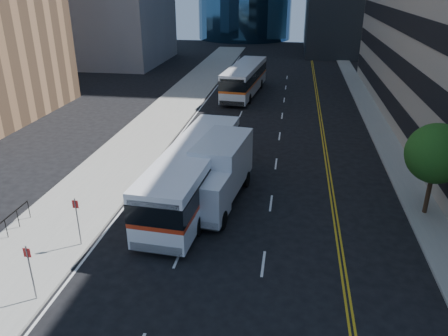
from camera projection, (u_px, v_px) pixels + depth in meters
name	position (u px, v px, depth m)	size (l,w,h in m)	color
ground	(248.00, 291.00, 18.35)	(160.00, 160.00, 0.00)	black
sidewalk_west	(168.00, 113.00, 42.48)	(5.00, 90.00, 0.15)	gray
sidewalk_east	(376.00, 122.00, 39.67)	(2.00, 90.00, 0.15)	gray
street_tree	(436.00, 154.00, 22.85)	(3.20, 3.20, 5.10)	#332114
bus_front	(195.00, 171.00, 25.34)	(3.67, 12.95, 3.30)	white
bus_rear	(245.00, 79.00, 48.90)	(3.90, 12.97, 3.30)	silver
box_truck	(217.00, 172.00, 25.03)	(3.42, 7.61, 3.52)	silver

